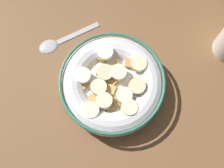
# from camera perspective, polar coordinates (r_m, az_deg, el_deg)

# --- Properties ---
(ground_plane) EXTENTS (1.16, 1.16, 0.02)m
(ground_plane) POSITION_cam_1_polar(r_m,az_deg,el_deg) (0.62, 0.00, -1.04)
(ground_plane) COLOR brown
(cereal_bowl) EXTENTS (0.20, 0.20, 0.06)m
(cereal_bowl) POSITION_cam_1_polar(r_m,az_deg,el_deg) (0.59, -0.01, -0.09)
(cereal_bowl) COLOR silver
(cereal_bowl) RESTS_ON ground_plane
(spoon) EXTENTS (0.10, 0.12, 0.01)m
(spoon) POSITION_cam_1_polar(r_m,az_deg,el_deg) (0.65, -10.23, 7.50)
(spoon) COLOR #A5A5AD
(spoon) RESTS_ON ground_plane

